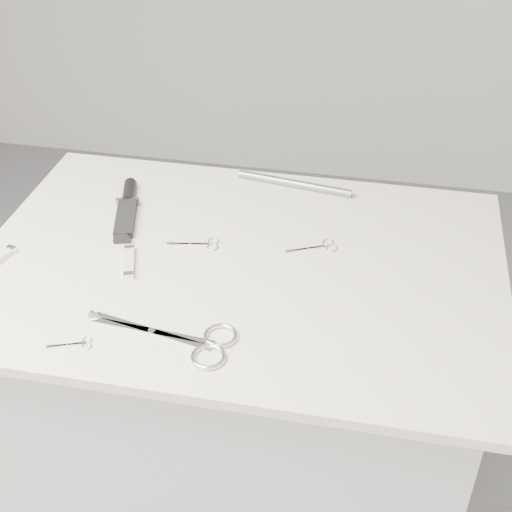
% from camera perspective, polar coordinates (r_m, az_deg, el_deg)
% --- Properties ---
extents(plinth, '(0.90, 0.60, 0.90)m').
position_cam_1_polar(plinth, '(1.68, -1.15, -13.48)').
color(plinth, silver).
rests_on(plinth, ground).
extents(display_board, '(1.00, 0.70, 0.02)m').
position_cam_1_polar(display_board, '(1.36, -1.38, -0.79)').
color(display_board, beige).
rests_on(display_board, plinth).
extents(large_shears, '(0.26, 0.11, 0.01)m').
position_cam_1_polar(large_shears, '(1.18, -5.16, -6.76)').
color(large_shears, silver).
rests_on(large_shears, display_board).
extents(embroidery_scissors_a, '(0.10, 0.07, 0.00)m').
position_cam_1_polar(embroidery_scissors_a, '(1.40, 5.08, 0.73)').
color(embroidery_scissors_a, silver).
rests_on(embroidery_scissors_a, display_board).
extents(embroidery_scissors_b, '(0.10, 0.04, 0.00)m').
position_cam_1_polar(embroidery_scissors_b, '(1.40, -4.35, 0.96)').
color(embroidery_scissors_b, silver).
rests_on(embroidery_scissors_b, display_board).
extents(tiny_scissors, '(0.07, 0.04, 0.00)m').
position_cam_1_polar(tiny_scissors, '(1.21, -14.20, -6.84)').
color(tiny_scissors, silver).
rests_on(tiny_scissors, display_board).
extents(sheathed_knife, '(0.09, 0.21, 0.03)m').
position_cam_1_polar(sheathed_knife, '(1.53, -10.26, 3.92)').
color(sheathed_knife, black).
rests_on(sheathed_knife, display_board).
extents(pocket_knife_b, '(0.05, 0.10, 0.01)m').
position_cam_1_polar(pocket_knife_b, '(1.36, -10.12, -0.44)').
color(pocket_knife_b, beige).
rests_on(pocket_knife_b, display_board).
extents(metal_rail, '(0.26, 0.06, 0.02)m').
position_cam_1_polar(metal_rail, '(1.59, 3.10, 5.81)').
color(metal_rail, gray).
rests_on(metal_rail, display_board).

